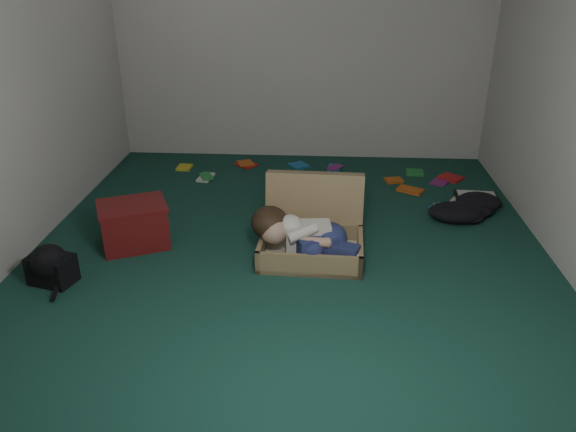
# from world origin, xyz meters

# --- Properties ---
(floor) EXTENTS (4.50, 4.50, 0.00)m
(floor) POSITION_xyz_m (0.00, 0.00, 0.00)
(floor) COLOR #153E33
(floor) RESTS_ON ground
(wall_back) EXTENTS (4.50, 0.00, 4.50)m
(wall_back) POSITION_xyz_m (0.00, 2.25, 1.30)
(wall_back) COLOR silver
(wall_back) RESTS_ON ground
(wall_front) EXTENTS (4.50, 0.00, 4.50)m
(wall_front) POSITION_xyz_m (0.00, -2.25, 1.30)
(wall_front) COLOR silver
(wall_front) RESTS_ON ground
(wall_left) EXTENTS (0.00, 4.50, 4.50)m
(wall_left) POSITION_xyz_m (-2.00, 0.00, 1.30)
(wall_left) COLOR silver
(wall_left) RESTS_ON ground
(suitcase) EXTENTS (0.80, 0.78, 0.57)m
(suitcase) POSITION_xyz_m (0.18, -0.00, 0.17)
(suitcase) COLOR #9A8054
(suitcase) RESTS_ON floor
(person) EXTENTS (0.83, 0.42, 0.35)m
(person) POSITION_xyz_m (0.12, -0.19, 0.21)
(person) COLOR white
(person) RESTS_ON suitcase
(maroon_bin) EXTENTS (0.63, 0.57, 0.35)m
(maroon_bin) POSITION_xyz_m (-1.22, -0.01, 0.18)
(maroon_bin) COLOR maroon
(maroon_bin) RESTS_ON floor
(backpack) EXTENTS (0.44, 0.39, 0.22)m
(backpack) POSITION_xyz_m (-1.62, -0.60, 0.11)
(backpack) COLOR black
(backpack) RESTS_ON floor
(clothing_pile) EXTENTS (0.52, 0.45, 0.15)m
(clothing_pile) POSITION_xyz_m (1.49, 0.69, 0.08)
(clothing_pile) COLOR black
(clothing_pile) RESTS_ON floor
(paper_tray) EXTENTS (0.40, 0.31, 0.05)m
(paper_tray) POSITION_xyz_m (1.70, 1.05, 0.03)
(paper_tray) COLOR black
(paper_tray) RESTS_ON floor
(book_scatter) EXTENTS (3.04, 1.34, 0.02)m
(book_scatter) POSITION_xyz_m (0.52, 1.52, 0.01)
(book_scatter) COLOR yellow
(book_scatter) RESTS_ON floor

